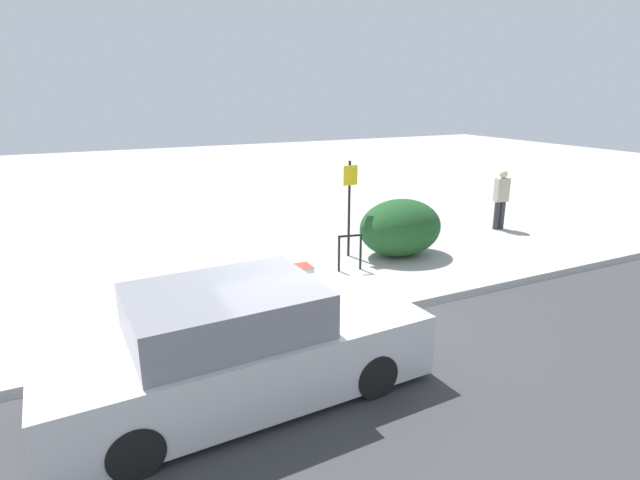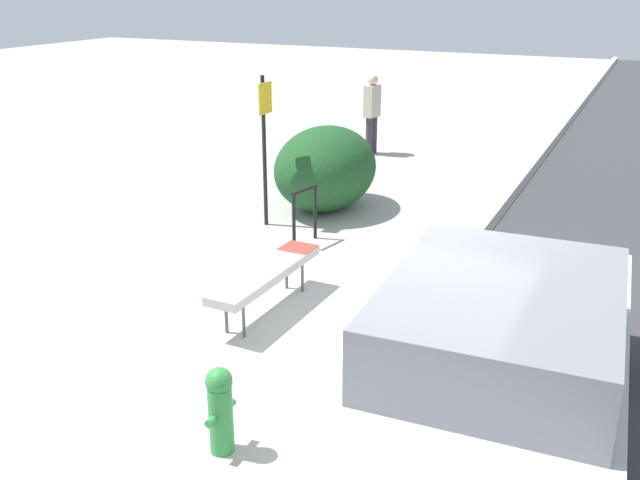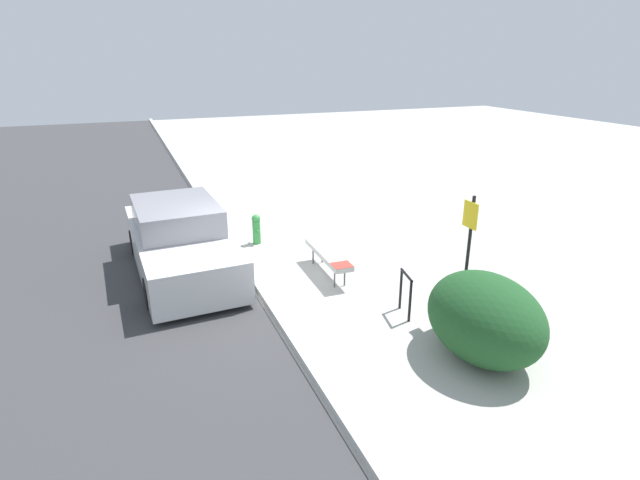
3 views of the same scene
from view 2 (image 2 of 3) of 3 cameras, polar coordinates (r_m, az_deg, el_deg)
The scene contains 9 objects.
ground_plane at distance 7.87m, azimuth 6.49°, elevation -7.44°, with size 60.00×60.00×0.00m, color #ADAAA3.
curb at distance 7.84m, azimuth 6.51°, elevation -7.02°, with size 60.00×0.20×0.13m.
bench at distance 8.16m, azimuth -4.30°, elevation -2.70°, with size 1.90×0.46×0.53m.
bike_rack at distance 10.23m, azimuth -1.24°, elevation 2.41°, with size 0.55×0.16×0.83m.
sign_post at distance 10.82m, azimuth -4.45°, elevation 8.19°, with size 0.36×0.08×2.30m.
fire_hydrant at distance 5.92m, azimuth -7.98°, elevation -13.14°, with size 0.36×0.22×0.77m.
shrub_hedge at distance 11.76m, azimuth 0.46°, elevation 5.76°, with size 2.08×1.58×1.38m.
pedestrian at distance 15.58m, azimuth 4.18°, elevation 10.19°, with size 0.42×0.27×1.71m.
parked_car_near at distance 5.94m, azimuth 14.06°, elevation -10.32°, with size 4.86×2.08×1.52m.
Camera 2 is at (-6.63, -2.17, 3.66)m, focal length 40.00 mm.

